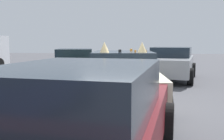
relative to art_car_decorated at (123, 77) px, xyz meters
name	(u,v)px	position (x,y,z in m)	size (l,w,h in m)	color
ground_plane	(123,103)	(-0.10, -0.01, -0.71)	(60.00, 60.00, 0.00)	#47474C
art_car_decorated	(123,77)	(0.00, 0.00, 0.00)	(4.64, 2.34, 1.66)	beige
parked_sedan_behind_right	(87,121)	(-4.14, 0.11, 0.01)	(4.77, 2.41, 1.42)	#5B1419
parked_sedan_near_left	(75,62)	(5.04, 2.69, -0.02)	(4.76, 2.68, 1.32)	#1E602D
parked_sedan_row_back_center	(171,63)	(4.65, -1.73, 0.02)	(4.38, 2.66, 1.41)	gray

